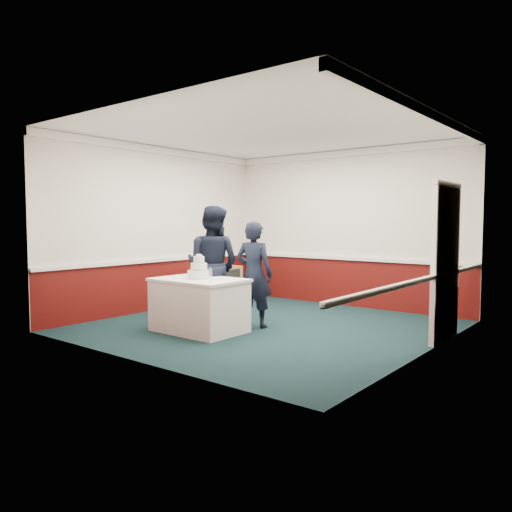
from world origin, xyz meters
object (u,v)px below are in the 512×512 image
Objects in this scene: person_woman at (254,274)px; cake_knife at (188,279)px; sideboard at (217,284)px; wedding_cake at (199,271)px; person_man at (212,265)px; cake_table at (199,305)px; champagne_flute at (210,273)px.

cake_knife is at bearing 49.98° from person_woman.
sideboard is 5.45× the size of cake_knife.
wedding_cake is 0.22× the size of person_woman.
wedding_cake is 0.19× the size of person_man.
cake_knife is (-0.03, -0.20, -0.11)m from wedding_cake.
person_woman reaches higher than sideboard.
person_woman is at bearing 178.09° from person_man.
cake_knife is 1.06m from person_woman.
cake_table is 6.00× the size of cake_knife.
person_woman is at bearing 48.07° from cake_knife.
champagne_flute is at bearing -24.22° from cake_knife.
cake_knife is 0.13× the size of person_woman.
cake_knife is 0.82m from person_man.
wedding_cake is at bearing -52.47° from sideboard.
person_man is (-0.27, 0.57, 0.54)m from cake_table.
champagne_flute is 0.11× the size of person_man.
sideboard is 3.30× the size of wedding_cake.
wedding_cake is 0.64m from person_man.
wedding_cake is at bearing 99.08° from person_man.
cake_table is at bearing 65.83° from cake_knife.
sideboard is 0.73× the size of person_woman.
sideboard is at bearing 127.53° from cake_table.
wedding_cake reaches higher than cake_table.
person_man is at bearing 0.38° from person_woman.
person_man reaches higher than cake_table.
sideboard is 5.85× the size of champagne_flute.
cake_table is 3.63× the size of wedding_cake.
person_man reaches higher than champagne_flute.
champagne_flute is 1.15m from person_man.
sideboard is 3.37m from champagne_flute.
cake_table is 0.70× the size of person_man.
person_woman reaches higher than wedding_cake.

